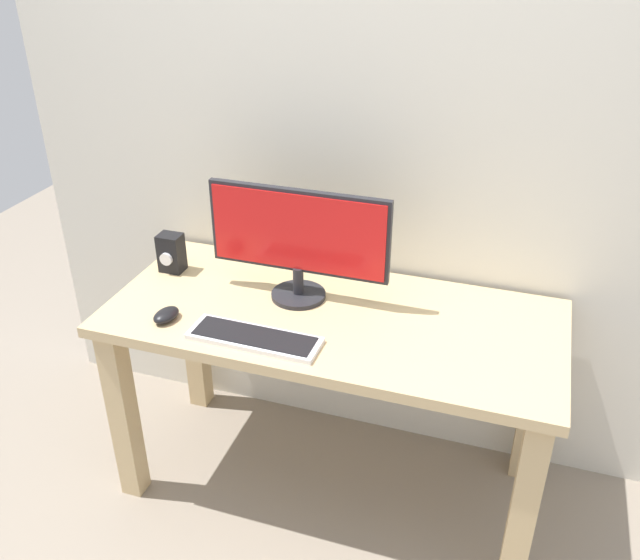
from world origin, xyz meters
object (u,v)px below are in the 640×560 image
at_px(monitor, 298,239).
at_px(keyboard_primary, 254,338).
at_px(audio_controller, 171,253).
at_px(desk, 332,347).
at_px(mouse, 166,315).

height_order(monitor, keyboard_primary, monitor).
bearing_deg(audio_controller, monitor, -3.21).
xyz_separation_m(keyboard_primary, audio_controller, (-0.47, 0.33, 0.06)).
relative_size(desk, keyboard_primary, 3.57).
xyz_separation_m(monitor, mouse, (-0.36, -0.28, -0.20)).
height_order(desk, monitor, monitor).
bearing_deg(mouse, audio_controller, 125.49).
height_order(keyboard_primary, audio_controller, audio_controller).
bearing_deg(keyboard_primary, desk, 50.84).
relative_size(keyboard_primary, audio_controller, 2.94).
bearing_deg(monitor, keyboard_primary, -97.50).
distance_m(desk, keyboard_primary, 0.32).
relative_size(desk, monitor, 2.43).
xyz_separation_m(desk, keyboard_primary, (-0.18, -0.22, 0.14)).
bearing_deg(monitor, desk, -28.07).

